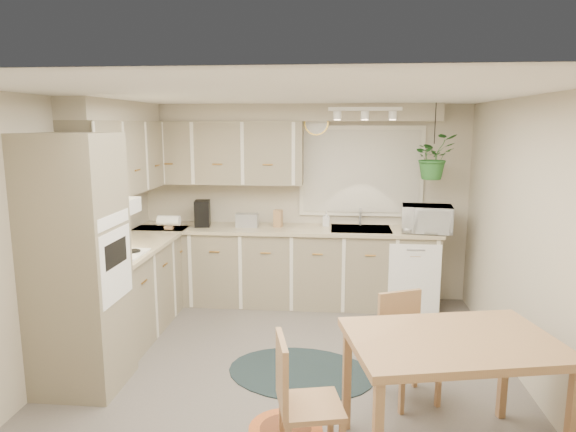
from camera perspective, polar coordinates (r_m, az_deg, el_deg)
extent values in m
plane|color=#645D58|center=(4.75, -0.01, -16.96)|extent=(4.20, 4.20, 0.00)
plane|color=white|center=(4.23, -0.01, 13.34)|extent=(4.20, 4.20, 0.00)
cube|color=#BBB19A|center=(6.39, 1.74, 1.48)|extent=(4.00, 0.04, 2.40)
cube|color=#BBB19A|center=(2.35, -4.93, -14.13)|extent=(4.00, 0.04, 2.40)
cube|color=#BBB19A|center=(4.94, -23.82, -1.99)|extent=(0.04, 4.20, 2.40)
cube|color=#BBB19A|center=(4.61, 25.64, -2.95)|extent=(0.04, 4.20, 2.40)
cube|color=gray|center=(5.76, -16.40, -7.59)|extent=(0.60, 1.85, 0.90)
cube|color=gray|center=(6.28, -0.30, -5.69)|extent=(3.60, 0.60, 0.90)
cube|color=tan|center=(5.63, -16.55, -3.03)|extent=(0.64, 1.89, 0.04)
cube|color=tan|center=(6.15, -0.31, -1.50)|extent=(3.64, 0.64, 0.04)
cube|color=gray|center=(4.50, -22.35, -4.98)|extent=(0.65, 0.65, 2.10)
cube|color=white|center=(4.36, -18.61, -5.21)|extent=(0.02, 0.56, 0.58)
cube|color=gray|center=(5.67, -17.82, 6.24)|extent=(0.35, 2.00, 0.75)
cube|color=gray|center=(6.30, -7.51, 6.99)|extent=(2.00, 0.35, 0.75)
cube|color=#BBB19A|center=(5.67, -18.32, 11.03)|extent=(0.30, 2.00, 0.20)
cube|color=#BBB19A|center=(6.19, -0.18, 11.42)|extent=(3.60, 0.30, 0.20)
cube|color=white|center=(5.11, -18.84, -4.21)|extent=(0.52, 0.58, 0.02)
cube|color=white|center=(5.03, -19.34, 0.83)|extent=(0.40, 0.60, 0.14)
cube|color=silver|center=(6.31, 8.13, 4.93)|extent=(1.40, 0.02, 1.00)
cube|color=silver|center=(6.32, 8.12, 4.94)|extent=(1.50, 0.02, 1.10)
cube|color=#A6A8AE|center=(6.15, 8.08, -1.81)|extent=(0.70, 0.48, 0.10)
cube|color=white|center=(6.03, 13.85, -6.92)|extent=(0.58, 0.02, 0.83)
cube|color=white|center=(5.77, 8.56, 11.69)|extent=(0.80, 0.04, 0.04)
cylinder|color=#EEC054|center=(6.28, 3.16, 10.29)|extent=(0.30, 0.03, 0.30)
cube|color=tan|center=(3.70, 17.47, -18.65)|extent=(1.46, 1.13, 0.82)
cube|color=tan|center=(3.45, 2.56, -19.96)|extent=(0.49, 0.49, 0.87)
cube|color=tan|center=(4.26, 13.41, -14.26)|extent=(0.52, 0.52, 0.84)
ellipsoid|color=black|center=(4.74, 1.43, -16.97)|extent=(1.45, 1.19, 0.01)
imported|color=white|center=(6.09, 15.16, 0.01)|extent=(0.59, 0.37, 0.38)
imported|color=white|center=(6.27, 4.26, -0.74)|extent=(0.08, 0.18, 0.08)
imported|color=#2A6A2A|center=(6.02, 15.84, 5.83)|extent=(0.60, 0.64, 0.40)
cube|color=black|center=(6.31, -9.49, 0.29)|extent=(0.21, 0.24, 0.32)
cube|color=#A6A8AE|center=(6.23, -4.57, -0.46)|extent=(0.27, 0.16, 0.16)
cube|color=tan|center=(6.20, -1.11, -0.26)|extent=(0.11, 0.11, 0.21)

